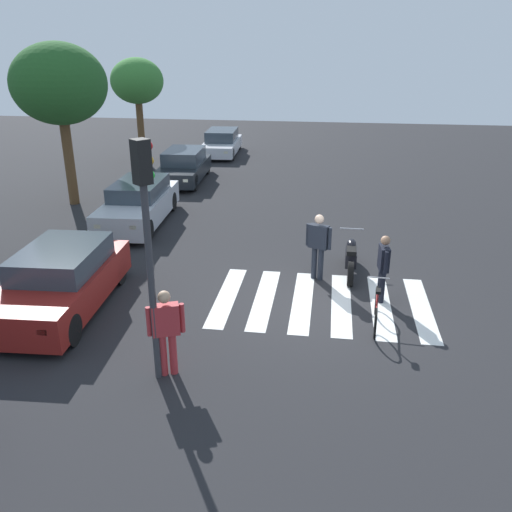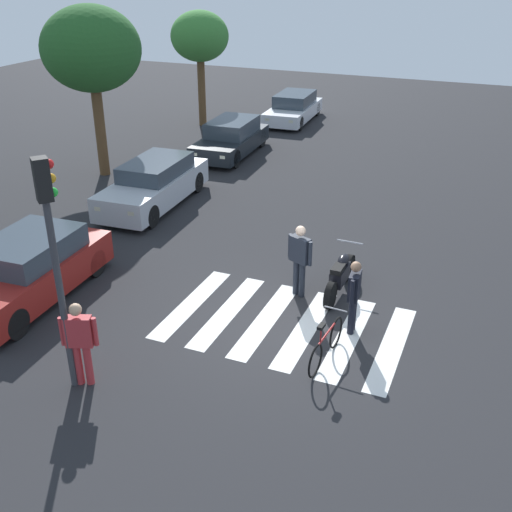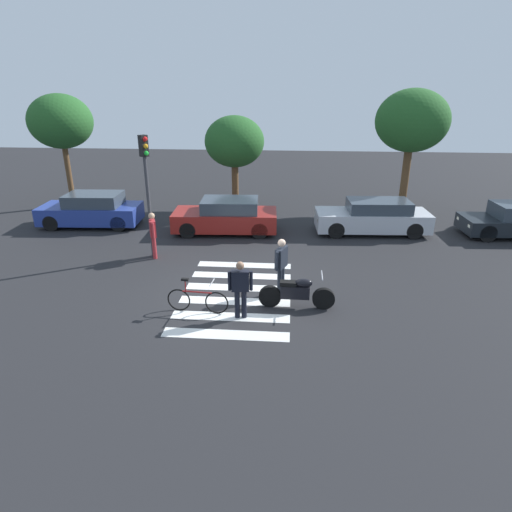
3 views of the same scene
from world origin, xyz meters
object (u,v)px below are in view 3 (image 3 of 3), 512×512
leaning_bicycle (197,300)px  officer_by_motorcycle (240,287)px  officer_on_foot (281,263)px  car_blue_hatchback (92,210)px  pedestrian_bystander (153,233)px  car_maroon_wagon (226,216)px  car_silver_sedan (373,217)px  police_motorcycle (296,293)px  traffic_light_pole (147,178)px

leaning_bicycle → officer_by_motorcycle: bearing=-9.2°
officer_on_foot → car_blue_hatchback: 10.37m
pedestrian_bystander → car_maroon_wagon: bearing=55.2°
car_silver_sedan → leaning_bicycle: bearing=-128.9°
pedestrian_bystander → car_blue_hatchback: size_ratio=0.39×
police_motorcycle → leaning_bicycle: size_ratio=1.23×
officer_by_motorcycle → traffic_light_pole: bearing=131.1°
police_motorcycle → car_blue_hatchback: bearing=142.1°
police_motorcycle → traffic_light_pole: 6.68m
officer_on_foot → car_maroon_wagon: bearing=113.4°
officer_by_motorcycle → traffic_light_pole: traffic_light_pole is taller
leaning_bicycle → officer_by_motorcycle: officer_by_motorcycle is taller
car_blue_hatchback → car_maroon_wagon: size_ratio=0.99×
officer_by_motorcycle → car_silver_sedan: 8.86m
car_maroon_wagon → officer_on_foot: bearing=-66.6°
car_blue_hatchback → car_maroon_wagon: (5.99, -0.43, -0.01)m
leaning_bicycle → car_maroon_wagon: car_maroon_wagon is taller
pedestrian_bystander → car_silver_sedan: size_ratio=0.36×
car_silver_sedan → officer_on_foot: bearing=-121.4°
officer_on_foot → officer_by_motorcycle: bearing=-124.2°
officer_by_motorcycle → car_blue_hatchback: bearing=134.3°
officer_by_motorcycle → pedestrian_bystander: pedestrian_bystander is taller
officer_on_foot → car_silver_sedan: (3.67, 6.00, -0.31)m
car_maroon_wagon → traffic_light_pole: 4.30m
police_motorcycle → officer_on_foot: 1.09m
police_motorcycle → officer_by_motorcycle: (-1.48, -0.67, 0.45)m
pedestrian_bystander → traffic_light_pole: 1.92m
officer_by_motorcycle → pedestrian_bystander: 5.38m
leaning_bicycle → officer_by_motorcycle: (1.21, -0.20, 0.54)m
officer_by_motorcycle → car_silver_sedan: size_ratio=0.34×
officer_by_motorcycle → car_maroon_wagon: size_ratio=0.37×
officer_on_foot → pedestrian_bystander: size_ratio=1.03×
police_motorcycle → car_blue_hatchback: 11.24m
car_silver_sedan → traffic_light_pole: bearing=-158.3°
police_motorcycle → car_silver_sedan: car_silver_sedan is taller
police_motorcycle → car_silver_sedan: size_ratio=0.45×
officer_on_foot → car_silver_sedan: bearing=58.6°
police_motorcycle → officer_on_foot: bearing=118.4°
police_motorcycle → officer_on_foot: (-0.45, 0.84, 0.53)m
pedestrian_bystander → car_blue_hatchback: pedestrian_bystander is taller
officer_on_foot → traffic_light_pole: (-4.68, 2.68, 1.88)m
officer_on_foot → car_maroon_wagon: 6.13m
officer_on_foot → car_silver_sedan: officer_on_foot is taller
officer_by_motorcycle → traffic_light_pole: size_ratio=0.38×
leaning_bicycle → officer_on_foot: 2.67m
leaning_bicycle → car_blue_hatchback: bearing=130.0°
car_maroon_wagon → officer_by_motorcycle: bearing=-78.9°
pedestrian_bystander → traffic_light_pole: bearing=121.8°
pedestrian_bystander → traffic_light_pole: size_ratio=0.39×
officer_on_foot → car_maroon_wagon: officer_on_foot is taller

